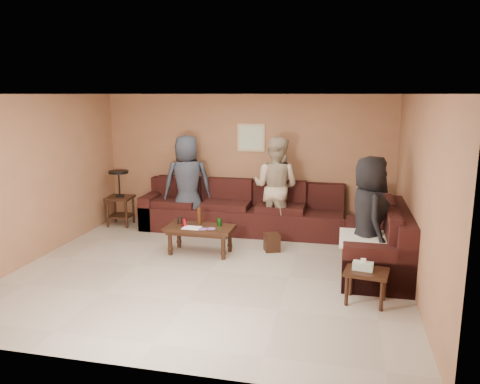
{
  "coord_description": "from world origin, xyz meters",
  "views": [
    {
      "loc": [
        1.8,
        -6.12,
        2.5
      ],
      "look_at": [
        0.25,
        0.85,
        1.0
      ],
      "focal_mm": 35.0,
      "sensor_mm": 36.0,
      "label": 1
    }
  ],
  "objects_px": {
    "coffee_table": "(200,230)",
    "end_table_left": "(120,197)",
    "person_middle": "(276,187)",
    "waste_bin": "(272,242)",
    "side_table_right": "(366,274)",
    "person_left": "(187,183)",
    "sectional_sofa": "(281,224)",
    "person_right": "(369,217)"
  },
  "relations": [
    {
      "from": "sectional_sofa",
      "to": "waste_bin",
      "type": "bearing_deg",
      "value": -100.28
    },
    {
      "from": "side_table_right",
      "to": "waste_bin",
      "type": "distance_m",
      "value": 2.19
    },
    {
      "from": "coffee_table",
      "to": "person_right",
      "type": "xyz_separation_m",
      "value": [
        2.55,
        -0.38,
        0.46
      ]
    },
    {
      "from": "coffee_table",
      "to": "end_table_left",
      "type": "height_order",
      "value": "end_table_left"
    },
    {
      "from": "person_left",
      "to": "person_middle",
      "type": "height_order",
      "value": "person_left"
    },
    {
      "from": "coffee_table",
      "to": "end_table_left",
      "type": "distance_m",
      "value": 2.36
    },
    {
      "from": "sectional_sofa",
      "to": "person_left",
      "type": "height_order",
      "value": "person_left"
    },
    {
      "from": "waste_bin",
      "to": "person_right",
      "type": "xyz_separation_m",
      "value": [
        1.45,
        -0.74,
        0.7
      ]
    },
    {
      "from": "waste_bin",
      "to": "person_left",
      "type": "distance_m",
      "value": 2.05
    },
    {
      "from": "waste_bin",
      "to": "person_right",
      "type": "height_order",
      "value": "person_right"
    },
    {
      "from": "sectional_sofa",
      "to": "waste_bin",
      "type": "relative_size",
      "value": 16.37
    },
    {
      "from": "person_left",
      "to": "end_table_left",
      "type": "bearing_deg",
      "value": -24.83
    },
    {
      "from": "side_table_right",
      "to": "person_left",
      "type": "distance_m",
      "value": 4.03
    },
    {
      "from": "end_table_left",
      "to": "side_table_right",
      "type": "xyz_separation_m",
      "value": [
        4.5,
        -2.55,
        -0.19
      ]
    },
    {
      "from": "side_table_right",
      "to": "person_middle",
      "type": "relative_size",
      "value": 0.32
    },
    {
      "from": "person_middle",
      "to": "person_right",
      "type": "relative_size",
      "value": 1.05
    },
    {
      "from": "waste_bin",
      "to": "person_left",
      "type": "bearing_deg",
      "value": 153.84
    },
    {
      "from": "sectional_sofa",
      "to": "side_table_right",
      "type": "xyz_separation_m",
      "value": [
        1.32,
        -2.12,
        0.04
      ]
    },
    {
      "from": "person_left",
      "to": "person_right",
      "type": "height_order",
      "value": "person_left"
    },
    {
      "from": "coffee_table",
      "to": "person_middle",
      "type": "distance_m",
      "value": 1.68
    },
    {
      "from": "end_table_left",
      "to": "person_middle",
      "type": "distance_m",
      "value": 3.04
    },
    {
      "from": "side_table_right",
      "to": "person_right",
      "type": "height_order",
      "value": "person_right"
    },
    {
      "from": "sectional_sofa",
      "to": "waste_bin",
      "type": "distance_m",
      "value": 0.49
    },
    {
      "from": "sectional_sofa",
      "to": "waste_bin",
      "type": "height_order",
      "value": "sectional_sofa"
    },
    {
      "from": "coffee_table",
      "to": "person_middle",
      "type": "height_order",
      "value": "person_middle"
    },
    {
      "from": "coffee_table",
      "to": "end_table_left",
      "type": "bearing_deg",
      "value": 148.08
    },
    {
      "from": "side_table_right",
      "to": "person_right",
      "type": "xyz_separation_m",
      "value": [
        0.05,
        0.93,
        0.48
      ]
    },
    {
      "from": "coffee_table",
      "to": "side_table_right",
      "type": "height_order",
      "value": "coffee_table"
    },
    {
      "from": "side_table_right",
      "to": "person_right",
      "type": "relative_size",
      "value": 0.34
    },
    {
      "from": "side_table_right",
      "to": "coffee_table",
      "type": "bearing_deg",
      "value": 152.41
    },
    {
      "from": "coffee_table",
      "to": "person_left",
      "type": "xyz_separation_m",
      "value": [
        -0.61,
        1.2,
        0.51
      ]
    },
    {
      "from": "coffee_table",
      "to": "waste_bin",
      "type": "height_order",
      "value": "coffee_table"
    },
    {
      "from": "sectional_sofa",
      "to": "person_left",
      "type": "distance_m",
      "value": 1.92
    },
    {
      "from": "side_table_right",
      "to": "waste_bin",
      "type": "relative_size",
      "value": 2.0
    },
    {
      "from": "sectional_sofa",
      "to": "side_table_right",
      "type": "height_order",
      "value": "sectional_sofa"
    },
    {
      "from": "person_right",
      "to": "side_table_right",
      "type": "bearing_deg",
      "value": 164.83
    },
    {
      "from": "person_left",
      "to": "person_middle",
      "type": "bearing_deg",
      "value": 157.83
    },
    {
      "from": "person_middle",
      "to": "coffee_table",
      "type": "bearing_deg",
      "value": 65.24
    },
    {
      "from": "sectional_sofa",
      "to": "person_left",
      "type": "xyz_separation_m",
      "value": [
        -1.79,
        0.39,
        0.57
      ]
    },
    {
      "from": "end_table_left",
      "to": "person_right",
      "type": "height_order",
      "value": "person_right"
    },
    {
      "from": "coffee_table",
      "to": "waste_bin",
      "type": "xyz_separation_m",
      "value": [
        1.1,
        0.36,
        -0.24
      ]
    },
    {
      "from": "end_table_left",
      "to": "sectional_sofa",
      "type": "bearing_deg",
      "value": -7.73
    }
  ]
}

